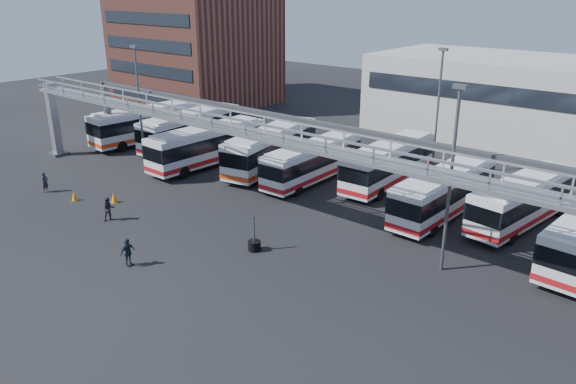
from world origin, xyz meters
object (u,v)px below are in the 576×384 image
Objects in this scene: cone_right at (114,198)px; pedestrian_d at (128,252)px; tire_stack at (254,245)px; pedestrian_a at (45,182)px; bus_5 at (390,162)px; light_pole_mid at (451,171)px; bus_7 at (524,199)px; pedestrian_b at (109,209)px; bus_1 at (191,128)px; bus_3 at (271,147)px; bus_4 at (313,160)px; bus_2 at (207,144)px; cone_left at (74,196)px; light_pole_back at (438,106)px; bus_6 at (444,191)px; bus_0 at (147,123)px; light_pole_left at (139,101)px.

pedestrian_d is at bearing -29.53° from cone_right.
pedestrian_a is at bearing -171.37° from tire_stack.
pedestrian_d is (-4.18, -21.24, -1.04)m from bus_5.
light_pole_mid is 0.92× the size of bus_5.
bus_7 reaches higher than cone_right.
cone_right is at bearing 72.48° from pedestrian_b.
bus_3 is (10.24, -0.02, 0.01)m from bus_1.
pedestrian_d reaches higher than cone_right.
bus_4 is 13.77× the size of cone_right.
bus_2 reaches higher than cone_left.
pedestrian_d is at bearing -141.62° from light_pole_mid.
pedestrian_d is 10.35m from cone_right.
cone_right is (-13.18, -16.15, -1.48)m from bus_5.
light_pole_mid is 11.99m from tire_stack.
bus_4 is at bearing -129.44° from light_pole_back.
cone_left is 3.04m from cone_right.
bus_2 is 1.07× the size of bus_6.
bus_2 is at bearing 168.99° from light_pole_mid.
bus_0 is 1.13× the size of bus_4.
bus_1 is at bearing 101.69° from light_pole_left.
tire_stack is (4.08, 5.92, -0.45)m from pedestrian_d.
bus_2 is (4.05, 3.66, -3.81)m from light_pole_left.
bus_1 is 1.03× the size of bus_2.
cone_left is (-21.84, -14.40, -1.45)m from bus_6.
tire_stack is at bearing -119.64° from bus_7.
light_pole_left is at bearing -35.17° from bus_0.
light_pole_back reaches higher than bus_2.
cone_left is at bearing 105.88° from pedestrian_b.
bus_6 is (25.98, -0.40, -0.15)m from bus_1.
bus_0 reaches higher than cone_left.
bus_6 is at bearing 6.03° from bus_0.
light_pole_back is 0.98× the size of bus_4.
bus_1 reaches higher than bus_7.
light_pole_mid reaches higher than bus_4.
bus_0 is 1.09× the size of bus_7.
pedestrian_b is at bearing -164.35° from tire_stack.
bus_6 is 20.64m from pedestrian_d.
cone_right is (-23.85, -14.86, -1.40)m from bus_7.
pedestrian_b is at bearing -47.78° from light_pole_left.
pedestrian_a is at bearing -108.55° from bus_2.
pedestrian_a is (-4.53, -12.41, -1.12)m from bus_2.
pedestrian_d is (-5.64, -25.80, -4.91)m from light_pole_back.
pedestrian_b is (-5.54, -14.94, -0.93)m from bus_4.
bus_3 is at bearing -179.83° from bus_6.
light_pole_mid is at bearing -9.52° from bus_2.
tire_stack is at bearing 8.89° from cone_left.
light_pole_mid is 15.10× the size of cone_left.
pedestrian_d is (0.83, -17.94, -0.92)m from bus_4.
pedestrian_d is at bearing -122.95° from pedestrian_a.
light_pole_back is 26.86m from pedestrian_d.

